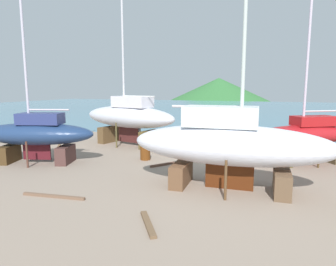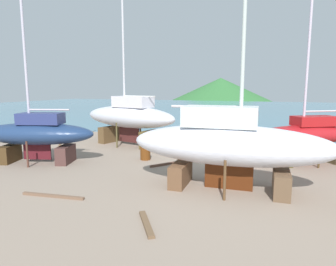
{
  "view_description": "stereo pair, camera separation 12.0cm",
  "coord_description": "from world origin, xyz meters",
  "px_view_note": "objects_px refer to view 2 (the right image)",
  "views": [
    {
      "loc": [
        3.49,
        -18.81,
        4.76
      ],
      "look_at": [
        -2.92,
        -1.2,
        1.89
      ],
      "focal_mm": 31.72,
      "sensor_mm": 36.0,
      "label": 1
    },
    {
      "loc": [
        3.6,
        -18.77,
        4.76
      ],
      "look_at": [
        -2.92,
        -1.2,
        1.89
      ],
      "focal_mm": 31.72,
      "sensor_mm": 36.0,
      "label": 2
    }
  ],
  "objects_px": {
    "sailboat_mid_port": "(37,134)",
    "barrel_tar_black": "(145,153)",
    "sailboat_small_center": "(129,117)",
    "sailboat_large_starboard": "(308,135)",
    "barrel_blue_faded": "(207,146)",
    "sailboat_far_slipway": "(229,144)"
  },
  "relations": [
    {
      "from": "sailboat_small_center",
      "to": "sailboat_large_starboard",
      "type": "bearing_deg",
      "value": -172.76
    },
    {
      "from": "sailboat_far_slipway",
      "to": "barrel_tar_black",
      "type": "distance_m",
      "value": 7.45
    },
    {
      "from": "sailboat_large_starboard",
      "to": "sailboat_mid_port",
      "type": "relative_size",
      "value": 0.98
    },
    {
      "from": "sailboat_mid_port",
      "to": "sailboat_small_center",
      "type": "bearing_deg",
      "value": -127.39
    },
    {
      "from": "sailboat_large_starboard",
      "to": "sailboat_small_center",
      "type": "xyz_separation_m",
      "value": [
        -13.42,
        1.58,
        0.54
      ]
    },
    {
      "from": "sailboat_small_center",
      "to": "barrel_tar_black",
      "type": "height_order",
      "value": "sailboat_small_center"
    },
    {
      "from": "barrel_blue_faded",
      "to": "barrel_tar_black",
      "type": "bearing_deg",
      "value": -125.68
    },
    {
      "from": "sailboat_large_starboard",
      "to": "sailboat_far_slipway",
      "type": "bearing_deg",
      "value": 27.61
    },
    {
      "from": "sailboat_far_slipway",
      "to": "barrel_blue_faded",
      "type": "distance_m",
      "value": 9.08
    },
    {
      "from": "sailboat_small_center",
      "to": "barrel_tar_black",
      "type": "relative_size",
      "value": 15.78
    },
    {
      "from": "sailboat_small_center",
      "to": "barrel_blue_faded",
      "type": "xyz_separation_m",
      "value": [
        6.61,
        0.18,
        -2.08
      ]
    },
    {
      "from": "sailboat_mid_port",
      "to": "barrel_tar_black",
      "type": "xyz_separation_m",
      "value": [
        6.14,
        3.08,
        -1.43
      ]
    },
    {
      "from": "sailboat_small_center",
      "to": "sailboat_far_slipway",
      "type": "bearing_deg",
      "value": 153.04
    },
    {
      "from": "sailboat_mid_port",
      "to": "barrel_tar_black",
      "type": "bearing_deg",
      "value": -170.4
    },
    {
      "from": "barrel_blue_faded",
      "to": "sailboat_far_slipway",
      "type": "bearing_deg",
      "value": -71.08
    },
    {
      "from": "sailboat_large_starboard",
      "to": "sailboat_small_center",
      "type": "relative_size",
      "value": 0.89
    },
    {
      "from": "sailboat_mid_port",
      "to": "barrel_blue_faded",
      "type": "xyz_separation_m",
      "value": [
        9.34,
        7.53,
        -1.57
      ]
    },
    {
      "from": "sailboat_large_starboard",
      "to": "sailboat_small_center",
      "type": "bearing_deg",
      "value": -38.53
    },
    {
      "from": "sailboat_small_center",
      "to": "sailboat_far_slipway",
      "type": "xyz_separation_m",
      "value": [
        9.49,
        -8.23,
        -0.19
      ]
    },
    {
      "from": "sailboat_small_center",
      "to": "barrel_blue_faded",
      "type": "bearing_deg",
      "value": -164.52
    },
    {
      "from": "sailboat_mid_port",
      "to": "barrel_tar_black",
      "type": "distance_m",
      "value": 7.02
    },
    {
      "from": "barrel_blue_faded",
      "to": "barrel_tar_black",
      "type": "xyz_separation_m",
      "value": [
        -3.2,
        -4.45,
        0.14
      ]
    }
  ]
}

